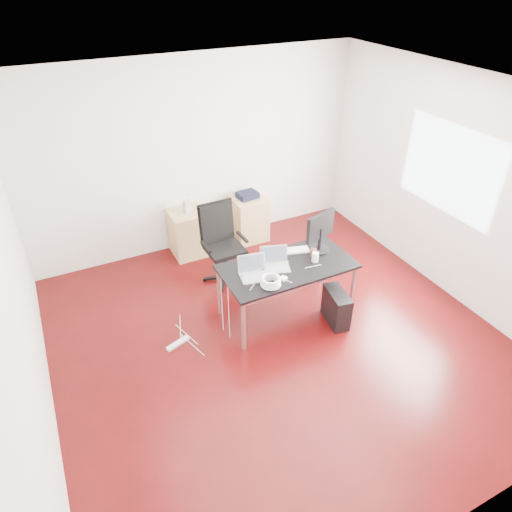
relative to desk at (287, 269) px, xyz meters
name	(u,v)px	position (x,y,z in m)	size (l,w,h in m)	color
room_shell	(283,237)	(-0.29, -0.36, 0.73)	(5.00, 5.00, 5.00)	#380607
desk	(287,269)	(0.00, 0.00, 0.00)	(1.60, 0.80, 0.73)	black
office_chair	(222,240)	(-0.40, 1.08, -0.07)	(0.49, 0.51, 1.08)	black
filing_cabinet_left	(188,233)	(-0.63, 1.87, -0.33)	(0.50, 0.50, 0.70)	#A58552
filing_cabinet_right	(249,218)	(0.38, 1.87, -0.33)	(0.50, 0.50, 0.70)	#A58552
pc_tower	(336,307)	(0.48, -0.41, -0.46)	(0.20, 0.45, 0.44)	black
wastebasket	(201,241)	(-0.43, 1.89, -0.54)	(0.24, 0.24, 0.28)	black
power_strip	(178,343)	(-1.42, 0.06, -0.66)	(0.30, 0.06, 0.04)	white
laptop_left	(254,271)	(-0.45, 0.00, 0.11)	(0.37, 0.31, 0.23)	silver
laptop_right	(275,263)	(-0.14, 0.05, 0.11)	(0.39, 0.34, 0.23)	silver
monitor	(320,230)	(0.52, 0.14, 0.34)	(0.45, 0.26, 0.51)	black
keyboard	(291,251)	(0.19, 0.25, 0.06)	(0.44, 0.14, 0.02)	white
cup_white	(315,257)	(0.34, -0.07, 0.11)	(0.08, 0.08, 0.12)	white
cup_brown	(313,253)	(0.38, 0.04, 0.10)	(0.08, 0.08, 0.10)	#55251D
cable_coil	(271,281)	(-0.36, -0.25, 0.11)	(0.24, 0.24, 0.11)	white
power_adapter	(283,278)	(-0.18, -0.22, 0.07)	(0.07, 0.07, 0.03)	white
speaker	(187,206)	(-0.61, 1.87, 0.11)	(0.09, 0.08, 0.18)	#9E9E9E
navy_garment	(247,195)	(0.37, 1.90, 0.07)	(0.30, 0.24, 0.09)	black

